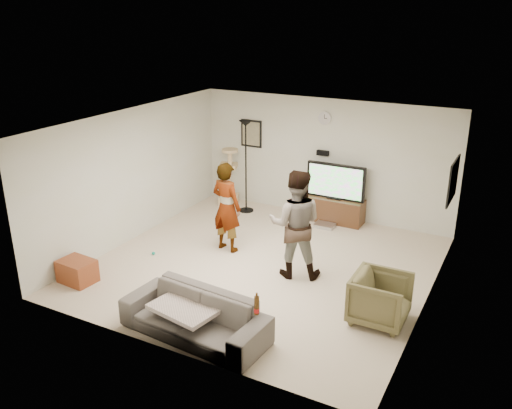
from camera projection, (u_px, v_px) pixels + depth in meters
The scene contains 24 objects.
floor at pixel (263, 266), 9.32m from camera, with size 5.50×5.50×0.02m, color beige.
ceiling at pixel (264, 122), 8.44m from camera, with size 5.50×5.50×0.02m, color white.
wall_back at pixel (324, 158), 11.16m from camera, with size 5.50×0.04×2.50m, color beige.
wall_front at pixel (161, 264), 6.60m from camera, with size 5.50×0.04×2.50m, color beige.
wall_left at pixel (134, 175), 10.08m from camera, with size 0.04×5.50×2.50m, color beige.
wall_right at pixel (434, 228), 7.67m from camera, with size 0.04×5.50×2.50m, color beige.
wall_clock at pixel (325, 118), 10.83m from camera, with size 0.26×0.26×0.04m, color white.
wall_speaker at pixel (323, 153), 11.06m from camera, with size 0.25×0.10×0.10m, color black.
picture_back at pixel (251, 134), 11.76m from camera, with size 0.42×0.03×0.52m, color #7A745A.
picture_right at pixel (453, 181), 8.92m from camera, with size 0.03×0.78×0.62m, color #DBB456.
tv_stand at pixel (334, 210), 11.13m from camera, with size 1.22×0.45×0.51m, color #3B2213.
console_box at pixel (325, 225), 10.90m from camera, with size 0.40×0.30×0.07m, color silver.
tv at pixel (336, 181), 10.92m from camera, with size 1.23×0.08×0.73m, color black.
tv_screen at pixel (335, 182), 10.88m from camera, with size 1.13×0.01×0.64m, color #3AF943.
floor_lamp at pixel (246, 167), 11.44m from camera, with size 0.32×0.32×2.00m, color black.
cat_tree at pixel (228, 176), 11.99m from camera, with size 0.42×0.42×1.30m, color tan.
person_left at pixel (227, 207), 9.64m from camera, with size 0.61×0.40×1.66m, color gray.
person_right at pixel (295, 224), 8.68m from camera, with size 0.89×0.69×1.82m, color #33499C.
sofa at pixel (195, 316), 7.24m from camera, with size 2.06×0.81×0.60m, color #514A46.
throw_blanket at pixel (187, 307), 7.26m from camera, with size 0.90×0.70×0.06m, color #C2ABA4.
beer_bottle at pixel (257, 305), 6.67m from camera, with size 0.06×0.06×0.25m, color #3C230A.
armchair at pixel (380, 299), 7.54m from camera, with size 0.76×0.79×0.72m, color brown.
side_table at pixel (77, 271), 8.70m from camera, with size 0.57×0.43×0.38m, color maroon.
toy_ball at pixel (153, 253), 9.69m from camera, with size 0.06×0.06×0.06m, color #0F8D74.
Camera 1 is at (3.81, -7.45, 4.23)m, focal length 37.61 mm.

